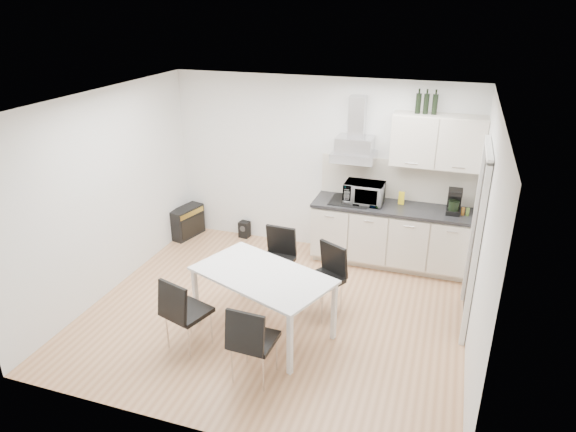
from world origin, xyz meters
name	(u,v)px	position (x,y,z in m)	size (l,w,h in m)	color
ground	(275,312)	(0.00, 0.00, 0.00)	(4.50, 4.50, 0.00)	tan
wall_back	(319,166)	(0.00, 2.00, 1.30)	(4.50, 0.10, 2.60)	silver
wall_front	(189,308)	(0.00, -2.00, 1.30)	(4.50, 0.10, 2.60)	silver
wall_left	(107,194)	(-2.25, 0.00, 1.30)	(0.10, 4.00, 2.60)	silver
wall_right	(482,243)	(2.25, 0.00, 1.30)	(0.10, 4.00, 2.60)	silver
ceiling	(272,101)	(0.00, 0.00, 2.60)	(4.50, 4.50, 0.00)	white
doorway	(474,242)	(2.21, 0.55, 1.05)	(0.08, 1.04, 2.10)	white
kitchenette	(396,211)	(1.19, 1.73, 0.83)	(2.22, 0.64, 2.52)	beige
dining_table	(263,279)	(0.00, -0.39, 0.68)	(1.75, 1.37, 0.75)	white
chair_far_left	(276,263)	(-0.14, 0.44, 0.44)	(0.44, 0.50, 0.88)	black
chair_far_right	(322,281)	(0.54, 0.18, 0.44)	(0.44, 0.50, 0.88)	black
chair_near_left	(188,313)	(-0.67, -0.93, 0.44)	(0.44, 0.50, 0.88)	black
chair_near_right	(254,341)	(0.20, -1.17, 0.44)	(0.44, 0.50, 0.88)	black
guitar_amp	(187,222)	(-2.11, 1.65, 0.25)	(0.39, 0.63, 0.49)	black
floor_speaker	(244,229)	(-1.20, 1.90, 0.13)	(0.16, 0.14, 0.27)	black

